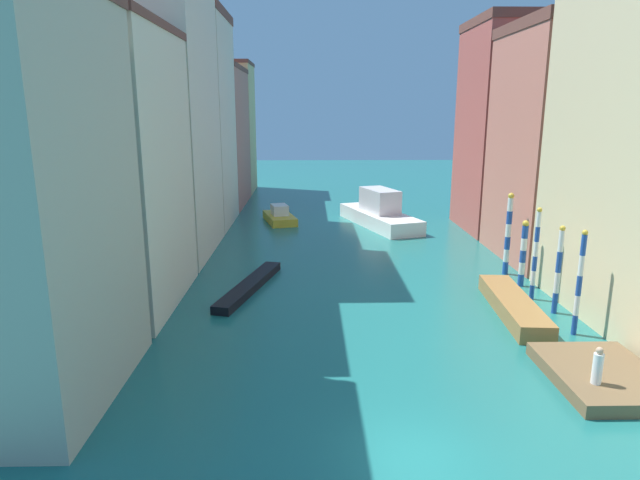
{
  "coord_description": "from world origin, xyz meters",
  "views": [
    {
      "loc": [
        -3.22,
        -14.29,
        10.2
      ],
      "look_at": [
        -2.49,
        22.27,
        1.5
      ],
      "focal_mm": 30.61,
      "sensor_mm": 36.0,
      "label": 1
    }
  ],
  "objects": [
    {
      "name": "vaporetto_white",
      "position": [
        3.15,
        34.25,
        1.14
      ],
      "size": [
        6.62,
        11.5,
        3.34
      ],
      "color": "white",
      "rests_on": "ground"
    },
    {
      "name": "motorboat_0",
      "position": [
        -6.0,
        35.97,
        0.54
      ],
      "size": [
        3.56,
        5.81,
        1.64
      ],
      "color": "gold",
      "rests_on": "ground"
    },
    {
      "name": "gondola_black",
      "position": [
        -6.72,
        16.15,
        0.24
      ],
      "size": [
        3.17,
        8.75,
        0.47
      ],
      "color": "black",
      "rests_on": "ground"
    },
    {
      "name": "mooring_pole_0",
      "position": [
        9.12,
        9.25,
        2.55
      ],
      "size": [
        0.26,
        0.26,
        5.01
      ],
      "color": "#1E479E",
      "rests_on": "ground"
    },
    {
      "name": "building_left_5",
      "position": [
        -13.53,
        56.34,
        8.05
      ],
      "size": [
        6.54,
        7.93,
        16.08
      ],
      "color": "#DBB77A",
      "rests_on": "ground"
    },
    {
      "name": "building_left_2",
      "position": [
        -13.53,
        24.9,
        10.76
      ],
      "size": [
        6.54,
        11.11,
        21.5
      ],
      "color": "beige",
      "rests_on": "ground"
    },
    {
      "name": "building_right_2",
      "position": [
        13.53,
        22.79,
        7.99
      ],
      "size": [
        6.54,
        9.93,
        15.94
      ],
      "color": "#C6705B",
      "rests_on": "ground"
    },
    {
      "name": "mooring_pole_4",
      "position": [
        9.3,
        18.92,
        2.68
      ],
      "size": [
        0.38,
        0.38,
        5.24
      ],
      "color": "#1E479E",
      "rests_on": "ground"
    },
    {
      "name": "mooring_pole_3",
      "position": [
        9.37,
        16.48,
        2.05
      ],
      "size": [
        0.38,
        0.38,
        3.99
      ],
      "color": "#1E479E",
      "rests_on": "ground"
    },
    {
      "name": "person_on_dock",
      "position": [
        7.19,
        3.6,
        1.18
      ],
      "size": [
        0.36,
        0.36,
        1.42
      ],
      "color": "white",
      "rests_on": "waterfront_dock"
    },
    {
      "name": "mooring_pole_2",
      "position": [
        9.09,
        14.15,
        2.63
      ],
      "size": [
        0.27,
        0.27,
        5.17
      ],
      "color": "#1E479E",
      "rests_on": "ground"
    },
    {
      "name": "ground_plane",
      "position": [
        0.0,
        24.5,
        0.0
      ],
      "size": [
        154.0,
        154.0,
        0.0
      ],
      "primitive_type": "plane",
      "color": "#1E6B66"
    },
    {
      "name": "building_left_0",
      "position": [
        -13.53,
        4.27,
        7.41
      ],
      "size": [
        6.54,
        8.86,
        14.79
      ],
      "color": "#BCB299",
      "rests_on": "ground"
    },
    {
      "name": "mooring_pole_1",
      "position": [
        9.42,
        12.02,
        2.36
      ],
      "size": [
        0.29,
        0.29,
        4.63
      ],
      "color": "#1E479E",
      "rests_on": "ground"
    },
    {
      "name": "building_left_3",
      "position": [
        -13.53,
        35.37,
        9.33
      ],
      "size": [
        6.54,
        9.77,
        18.62
      ],
      "color": "beige",
      "rests_on": "ground"
    },
    {
      "name": "building_left_1",
      "position": [
        -13.53,
        14.12,
        7.26
      ],
      "size": [
        6.54,
        10.1,
        14.51
      ],
      "color": "beige",
      "rests_on": "ground"
    },
    {
      "name": "building_right_3",
      "position": [
        13.53,
        32.63,
        8.81
      ],
      "size": [
        6.54,
        9.17,
        17.6
      ],
      "color": "#B25147",
      "rests_on": "ground"
    },
    {
      "name": "motorboat_1",
      "position": [
        7.25,
        12.0,
        0.43
      ],
      "size": [
        2.25,
        8.07,
        0.86
      ],
      "color": "olive",
      "rests_on": "ground"
    },
    {
      "name": "building_left_4",
      "position": [
        -13.53,
        46.3,
        7.41
      ],
      "size": [
        6.54,
        12.06,
        14.8
      ],
      "color": "#C6705B",
      "rests_on": "ground"
    },
    {
      "name": "waterfront_dock",
      "position": [
        8.06,
        4.65,
        0.26
      ],
      "size": [
        3.93,
        5.2,
        0.53
      ],
      "color": "brown",
      "rests_on": "ground"
    }
  ]
}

